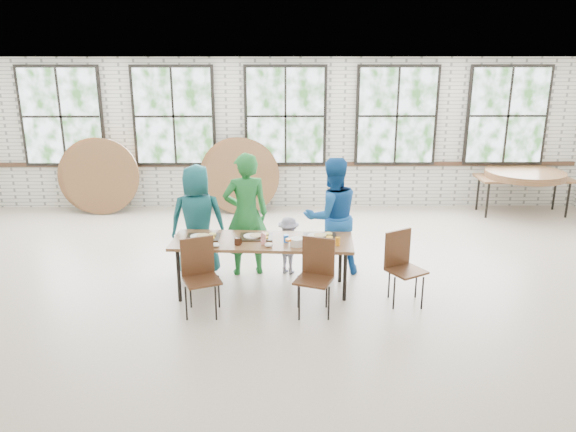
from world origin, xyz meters
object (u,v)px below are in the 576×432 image
chair_near_left (200,269)px  storage_table (524,180)px  dining_table (262,244)px  chair_near_right (316,269)px

chair_near_left → storage_table: bearing=13.8°
chair_near_left → storage_table: 7.12m
dining_table → storage_table: bearing=39.4°
chair_near_right → dining_table: bearing=160.7°
chair_near_right → storage_table: bearing=65.5°
dining_table → storage_table: (5.01, 3.60, -0.00)m
dining_table → chair_near_left: 0.96m
chair_near_right → storage_table: (4.33, 4.19, 0.13)m
chair_near_left → chair_near_right: size_ratio=1.00×
dining_table → chair_near_right: 0.91m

